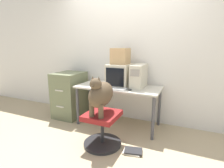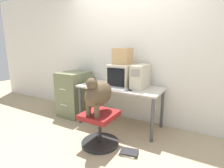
{
  "view_description": "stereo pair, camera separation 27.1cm",
  "coord_description": "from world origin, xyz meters",
  "px_view_note": "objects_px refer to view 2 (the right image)",
  "views": [
    {
      "loc": [
        1.11,
        -2.43,
        1.41
      ],
      "look_at": [
        0.03,
        -0.0,
        0.83
      ],
      "focal_mm": 28.0,
      "sensor_mm": 36.0,
      "label": 1
    },
    {
      "loc": [
        1.35,
        -2.3,
        1.41
      ],
      "look_at": [
        0.03,
        -0.0,
        0.83
      ],
      "focal_mm": 28.0,
      "sensor_mm": 36.0,
      "label": 2
    }
  ],
  "objects_px": {
    "pc_tower": "(141,77)",
    "cardboard_box": "(123,56)",
    "crt_monitor": "(122,75)",
    "keyboard": "(114,88)",
    "filing_cabinet": "(74,94)",
    "book_stack_floor": "(128,152)",
    "office_chair": "(100,127)",
    "dog": "(98,94)"
  },
  "relations": [
    {
      "from": "office_chair",
      "to": "book_stack_floor",
      "type": "height_order",
      "value": "office_chair"
    },
    {
      "from": "pc_tower",
      "to": "office_chair",
      "type": "xyz_separation_m",
      "value": [
        -0.3,
        -0.78,
        -0.65
      ]
    },
    {
      "from": "crt_monitor",
      "to": "cardboard_box",
      "type": "bearing_deg",
      "value": 90.0
    },
    {
      "from": "filing_cabinet",
      "to": "pc_tower",
      "type": "bearing_deg",
      "value": 3.52
    },
    {
      "from": "book_stack_floor",
      "to": "filing_cabinet",
      "type": "bearing_deg",
      "value": 155.57
    },
    {
      "from": "book_stack_floor",
      "to": "office_chair",
      "type": "bearing_deg",
      "value": 179.05
    },
    {
      "from": "crt_monitor",
      "to": "dog",
      "type": "distance_m",
      "value": 0.82
    },
    {
      "from": "dog",
      "to": "filing_cabinet",
      "type": "distance_m",
      "value": 1.35
    },
    {
      "from": "filing_cabinet",
      "to": "cardboard_box",
      "type": "relative_size",
      "value": 3.18
    },
    {
      "from": "dog",
      "to": "book_stack_floor",
      "type": "relative_size",
      "value": 1.98
    },
    {
      "from": "office_chair",
      "to": "cardboard_box",
      "type": "height_order",
      "value": "cardboard_box"
    },
    {
      "from": "keyboard",
      "to": "cardboard_box",
      "type": "height_order",
      "value": "cardboard_box"
    },
    {
      "from": "crt_monitor",
      "to": "book_stack_floor",
      "type": "xyz_separation_m",
      "value": [
        0.5,
        -0.78,
        -0.89
      ]
    },
    {
      "from": "crt_monitor",
      "to": "cardboard_box",
      "type": "height_order",
      "value": "cardboard_box"
    },
    {
      "from": "pc_tower",
      "to": "filing_cabinet",
      "type": "distance_m",
      "value": 1.47
    },
    {
      "from": "pc_tower",
      "to": "dog",
      "type": "distance_m",
      "value": 0.88
    },
    {
      "from": "filing_cabinet",
      "to": "book_stack_floor",
      "type": "height_order",
      "value": "filing_cabinet"
    },
    {
      "from": "keyboard",
      "to": "dog",
      "type": "distance_m",
      "value": 0.53
    },
    {
      "from": "pc_tower",
      "to": "cardboard_box",
      "type": "xyz_separation_m",
      "value": [
        -0.33,
        -0.0,
        0.32
      ]
    },
    {
      "from": "pc_tower",
      "to": "office_chair",
      "type": "distance_m",
      "value": 1.06
    },
    {
      "from": "cardboard_box",
      "to": "pc_tower",
      "type": "bearing_deg",
      "value": 0.46
    },
    {
      "from": "cardboard_box",
      "to": "crt_monitor",
      "type": "bearing_deg",
      "value": -90.0
    },
    {
      "from": "crt_monitor",
      "to": "office_chair",
      "type": "height_order",
      "value": "crt_monitor"
    },
    {
      "from": "crt_monitor",
      "to": "office_chair",
      "type": "relative_size",
      "value": 0.9
    },
    {
      "from": "crt_monitor",
      "to": "keyboard",
      "type": "height_order",
      "value": "crt_monitor"
    },
    {
      "from": "office_chair",
      "to": "dog",
      "type": "height_order",
      "value": "dog"
    },
    {
      "from": "office_chair",
      "to": "filing_cabinet",
      "type": "height_order",
      "value": "filing_cabinet"
    },
    {
      "from": "pc_tower",
      "to": "cardboard_box",
      "type": "distance_m",
      "value": 0.47
    },
    {
      "from": "dog",
      "to": "filing_cabinet",
      "type": "relative_size",
      "value": 0.62
    },
    {
      "from": "keyboard",
      "to": "office_chair",
      "type": "bearing_deg",
      "value": -84.8
    },
    {
      "from": "crt_monitor",
      "to": "filing_cabinet",
      "type": "height_order",
      "value": "crt_monitor"
    },
    {
      "from": "pc_tower",
      "to": "book_stack_floor",
      "type": "distance_m",
      "value": 1.2
    },
    {
      "from": "keyboard",
      "to": "dog",
      "type": "height_order",
      "value": "dog"
    },
    {
      "from": "keyboard",
      "to": "filing_cabinet",
      "type": "xyz_separation_m",
      "value": [
        -1.05,
        0.2,
        -0.28
      ]
    },
    {
      "from": "pc_tower",
      "to": "office_chair",
      "type": "bearing_deg",
      "value": -110.7
    },
    {
      "from": "pc_tower",
      "to": "cardboard_box",
      "type": "height_order",
      "value": "cardboard_box"
    },
    {
      "from": "keyboard",
      "to": "office_chair",
      "type": "distance_m",
      "value": 0.68
    },
    {
      "from": "keyboard",
      "to": "filing_cabinet",
      "type": "distance_m",
      "value": 1.1
    },
    {
      "from": "pc_tower",
      "to": "crt_monitor",
      "type": "bearing_deg",
      "value": -178.88
    },
    {
      "from": "keyboard",
      "to": "cardboard_box",
      "type": "bearing_deg",
      "value": 88.83
    },
    {
      "from": "pc_tower",
      "to": "dog",
      "type": "bearing_deg",
      "value": -109.95
    },
    {
      "from": "crt_monitor",
      "to": "pc_tower",
      "type": "height_order",
      "value": "pc_tower"
    }
  ]
}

